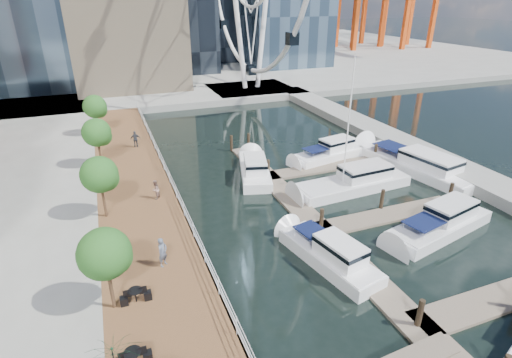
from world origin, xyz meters
name	(u,v)px	position (x,y,z in m)	size (l,w,h in m)	color
ground	(345,316)	(0.00, 0.00, 0.00)	(520.00, 520.00, 0.00)	black
boardwalk	(140,210)	(-9.00, 15.00, 0.50)	(6.00, 60.00, 1.00)	brown
seawall	(178,203)	(-6.00, 15.00, 0.50)	(0.25, 60.00, 1.00)	#595954
land_far	(138,57)	(0.00, 102.00, 0.50)	(200.00, 114.00, 1.00)	gray
breakwater	(401,144)	(20.00, 20.00, 0.50)	(4.00, 60.00, 1.00)	gray
pier	(251,90)	(14.00, 52.00, 0.50)	(14.00, 12.00, 1.00)	gray
railing	(176,192)	(-6.10, 15.00, 1.52)	(0.10, 60.00, 1.05)	white
floating_docks	(363,201)	(7.97, 9.98, 0.49)	(16.00, 34.00, 2.60)	#6D6051
street_trees	(99,175)	(-11.40, 14.00, 4.29)	(2.60, 42.60, 4.60)	#3F2B1C
yacht_foreground	(438,232)	(10.85, 4.78, 0.00)	(2.65, 9.89, 2.15)	silver
pedestrian_near	(163,252)	(-8.45, 6.62, 1.93)	(0.68, 0.44, 1.85)	#51596C
pedestrian_mid	(155,190)	(-7.61, 15.47, 1.78)	(0.76, 0.59, 1.56)	gray
pedestrian_far	(136,139)	(-7.84, 28.23, 1.88)	(1.03, 0.43, 1.76)	#32363F
moored_yachts	(359,191)	(9.35, 12.51, 0.00)	(20.66, 31.78, 11.50)	silver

